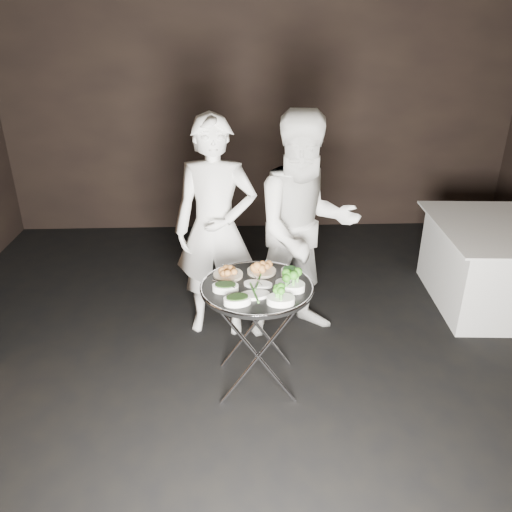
{
  "coord_description": "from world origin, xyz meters",
  "views": [
    {
      "loc": [
        -0.31,
        -2.47,
        2.38
      ],
      "look_at": [
        -0.18,
        0.56,
        0.95
      ],
      "focal_mm": 35.0,
      "sensor_mm": 36.0,
      "label": 1
    }
  ],
  "objects_px": {
    "serving_tray": "(257,287)",
    "dining_table": "(506,265)",
    "waiter_left": "(216,230)",
    "waiter_right": "(305,229)",
    "tray_stand": "(257,332)"
  },
  "relations": [
    {
      "from": "tray_stand",
      "to": "waiter_right",
      "type": "distance_m",
      "value": 0.94
    },
    {
      "from": "dining_table",
      "to": "tray_stand",
      "type": "bearing_deg",
      "value": -155.14
    },
    {
      "from": "waiter_left",
      "to": "waiter_right",
      "type": "bearing_deg",
      "value": 0.54
    },
    {
      "from": "serving_tray",
      "to": "waiter_left",
      "type": "distance_m",
      "value": 0.83
    },
    {
      "from": "waiter_left",
      "to": "dining_table",
      "type": "bearing_deg",
      "value": 12.24
    },
    {
      "from": "serving_tray",
      "to": "waiter_left",
      "type": "bearing_deg",
      "value": 110.89
    },
    {
      "from": "waiter_left",
      "to": "waiter_right",
      "type": "relative_size",
      "value": 0.98
    },
    {
      "from": "waiter_left",
      "to": "waiter_right",
      "type": "height_order",
      "value": "waiter_right"
    },
    {
      "from": "dining_table",
      "to": "serving_tray",
      "type": "bearing_deg",
      "value": -155.14
    },
    {
      "from": "serving_tray",
      "to": "dining_table",
      "type": "relative_size",
      "value": 0.56
    },
    {
      "from": "serving_tray",
      "to": "waiter_right",
      "type": "bearing_deg",
      "value": 60.08
    },
    {
      "from": "tray_stand",
      "to": "dining_table",
      "type": "distance_m",
      "value": 2.54
    },
    {
      "from": "waiter_left",
      "to": "waiter_right",
      "type": "distance_m",
      "value": 0.7
    },
    {
      "from": "waiter_left",
      "to": "dining_table",
      "type": "height_order",
      "value": "waiter_left"
    },
    {
      "from": "serving_tray",
      "to": "dining_table",
      "type": "height_order",
      "value": "serving_tray"
    }
  ]
}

